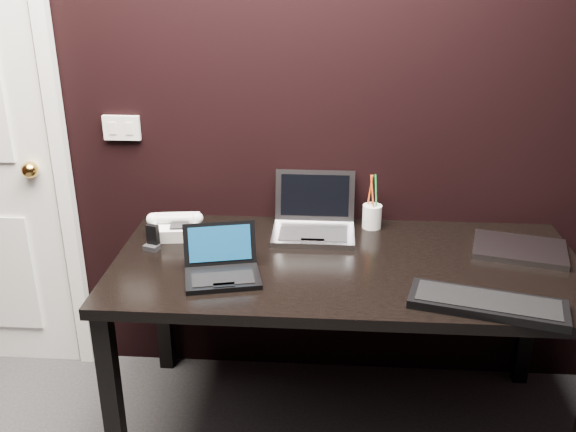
# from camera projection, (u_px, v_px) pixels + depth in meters

# --- Properties ---
(wall_back) EXTENTS (4.00, 0.00, 4.00)m
(wall_back) POSITION_uv_depth(u_px,v_px,m) (273.00, 85.00, 2.51)
(wall_back) COLOR black
(wall_back) RESTS_ON ground
(wall_switch) EXTENTS (0.15, 0.02, 0.10)m
(wall_switch) POSITION_uv_depth(u_px,v_px,m) (122.00, 128.00, 2.60)
(wall_switch) COLOR silver
(wall_switch) RESTS_ON wall_back
(desk) EXTENTS (1.70, 0.80, 0.74)m
(desk) POSITION_uv_depth(u_px,v_px,m) (346.00, 280.00, 2.36)
(desk) COLOR black
(desk) RESTS_ON ground
(netbook) EXTENTS (0.30, 0.28, 0.16)m
(netbook) POSITION_uv_depth(u_px,v_px,m) (222.00, 268.00, 2.21)
(netbook) COLOR black
(netbook) RESTS_ON desk
(silver_laptop) EXTENTS (0.32, 0.29, 0.22)m
(silver_laptop) POSITION_uv_depth(u_px,v_px,m) (314.00, 223.00, 2.55)
(silver_laptop) COLOR #A1A1A7
(silver_laptop) RESTS_ON desk
(ext_keyboard) EXTENTS (0.51, 0.28, 0.03)m
(ext_keyboard) POSITION_uv_depth(u_px,v_px,m) (487.00, 304.00, 2.02)
(ext_keyboard) COLOR black
(ext_keyboard) RESTS_ON desk
(closed_laptop) EXTENTS (0.38, 0.31, 0.02)m
(closed_laptop) POSITION_uv_depth(u_px,v_px,m) (520.00, 249.00, 2.40)
(closed_laptop) COLOR #96979B
(closed_laptop) RESTS_ON desk
(desk_phone) EXTENTS (0.23, 0.19, 0.11)m
(desk_phone) POSITION_uv_depth(u_px,v_px,m) (176.00, 226.00, 2.53)
(desk_phone) COLOR white
(desk_phone) RESTS_ON desk
(mobile_phone) EXTENTS (0.07, 0.06, 0.10)m
(mobile_phone) POSITION_uv_depth(u_px,v_px,m) (153.00, 240.00, 2.42)
(mobile_phone) COLOR black
(mobile_phone) RESTS_ON desk
(pen_cup) EXTENTS (0.09, 0.09, 0.23)m
(pen_cup) POSITION_uv_depth(u_px,v_px,m) (372.00, 215.00, 2.60)
(pen_cup) COLOR silver
(pen_cup) RESTS_ON desk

